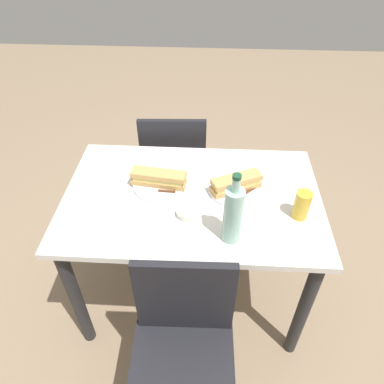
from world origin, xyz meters
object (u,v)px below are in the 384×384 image
object	(u,v)px
chair_near	(175,164)
beer_glass	(302,205)
knife_near	(159,191)
plate_far	(236,190)
chair_far	(183,344)
plate_near	(159,185)
baguette_sandwich_near	(159,178)
dining_table	(192,214)
olive_bowl	(187,213)
baguette_sandwich_far	(236,183)
water_bottle	(233,214)
knife_far	(243,195)

from	to	relation	value
chair_near	beer_glass	distance (m)	0.98
knife_near	plate_far	world-z (taller)	knife_near
chair_far	knife_near	xyz separation A→B (m)	(0.15, -0.58, 0.28)
chair_far	beer_glass	world-z (taller)	beer_glass
plate_near	baguette_sandwich_near	bearing A→B (deg)	0.00
chair_near	plate_far	bearing A→B (deg)	122.64
plate_far	beer_glass	xyz separation A→B (m)	(-0.27, 0.15, 0.06)
beer_glass	dining_table	bearing A→B (deg)	-12.92
chair_far	olive_bowl	world-z (taller)	chair_far
dining_table	beer_glass	distance (m)	0.52
plate_near	plate_far	bearing A→B (deg)	177.52
chair_near	baguette_sandwich_far	distance (m)	0.71
dining_table	beer_glass	xyz separation A→B (m)	(-0.47, 0.11, 0.19)
dining_table	beer_glass	bearing A→B (deg)	167.08
chair_far	baguette_sandwich_near	bearing A→B (deg)	-76.15
chair_far	olive_bowl	size ratio (longest dim) A/B	9.22
baguette_sandwich_far	water_bottle	xyz separation A→B (m)	(0.03, 0.29, 0.08)
chair_far	baguette_sandwich_far	bearing A→B (deg)	-108.13
dining_table	baguette_sandwich_near	xyz separation A→B (m)	(0.16, -0.06, 0.17)
chair_far	water_bottle	distance (m)	0.54
plate_near	dining_table	bearing A→B (deg)	160.51
baguette_sandwich_near	baguette_sandwich_far	distance (m)	0.36
baguette_sandwich_far	water_bottle	distance (m)	0.30
beer_glass	plate_near	bearing A→B (deg)	-14.62
water_bottle	baguette_sandwich_far	bearing A→B (deg)	-95.79
knife_near	beer_glass	distance (m)	0.64
plate_near	chair_far	bearing A→B (deg)	103.85
baguette_sandwich_near	water_bottle	xyz separation A→B (m)	(-0.33, 0.31, 0.08)
olive_bowl	plate_near	bearing A→B (deg)	-52.08
knife_far	beer_glass	xyz separation A→B (m)	(-0.24, 0.11, 0.05)
baguette_sandwich_far	olive_bowl	world-z (taller)	baguette_sandwich_far
dining_table	chair_near	xyz separation A→B (m)	(0.14, -0.58, -0.14)
dining_table	knife_far	world-z (taller)	knife_far
dining_table	chair_far	world-z (taller)	chair_far
dining_table	chair_far	size ratio (longest dim) A/B	1.36
knife_far	olive_bowl	distance (m)	0.28
dining_table	chair_near	size ratio (longest dim) A/B	1.36
plate_near	plate_far	xyz separation A→B (m)	(-0.36, 0.02, 0.00)
plate_near	water_bottle	size ratio (longest dim) A/B	0.76
knife_far	water_bottle	world-z (taller)	water_bottle
baguette_sandwich_near	knife_near	bearing A→B (deg)	94.29
plate_far	dining_table	bearing A→B (deg)	11.39
plate_far	knife_far	world-z (taller)	knife_far
baguette_sandwich_near	beer_glass	distance (m)	0.65
chair_far	water_bottle	xyz separation A→B (m)	(-0.17, -0.33, 0.39)
dining_table	plate_near	bearing A→B (deg)	-19.49
plate_far	baguette_sandwich_far	xyz separation A→B (m)	(0.00, 0.00, 0.04)
chair_near	knife_near	xyz separation A→B (m)	(0.01, 0.58, 0.28)
olive_bowl	chair_far	bearing A→B (deg)	91.43
chair_far	beer_glass	distance (m)	0.74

